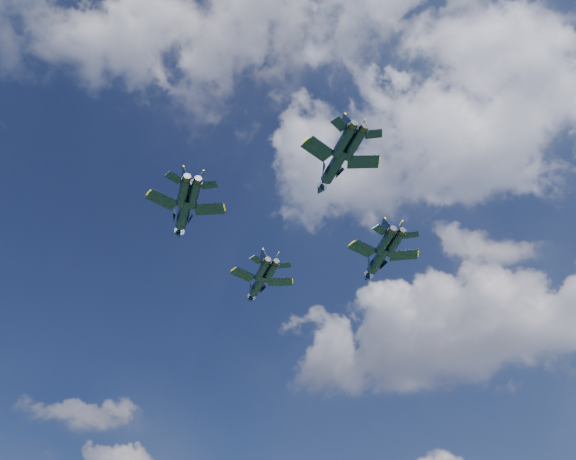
# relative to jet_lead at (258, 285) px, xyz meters

# --- Properties ---
(jet_lead) EXTENTS (14.90, 14.22, 3.96)m
(jet_lead) POSITION_rel_jet_lead_xyz_m (0.00, 0.00, 0.00)
(jet_lead) COLOR black
(jet_left) EXTENTS (14.32, 14.33, 3.90)m
(jet_left) POSITION_rel_jet_lead_xyz_m (2.24, -27.38, -3.25)
(jet_left) COLOR black
(jet_right) EXTENTS (14.61, 15.52, 4.10)m
(jet_right) POSITION_rel_jet_lead_xyz_m (24.86, 0.75, -1.97)
(jet_right) COLOR black
(jet_slot) EXTENTS (14.78, 13.88, 3.90)m
(jet_slot) POSITION_rel_jet_lead_xyz_m (27.07, -23.39, -0.71)
(jet_slot) COLOR black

